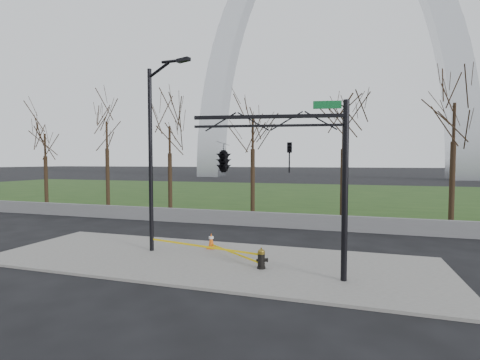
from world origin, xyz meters
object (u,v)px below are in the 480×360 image
(traffic_cone, at_px, (211,241))
(traffic_signal_mast, at_px, (246,158))
(fire_hydrant, at_px, (262,259))
(street_light, at_px, (154,146))

(traffic_cone, relative_size, traffic_signal_mast, 0.12)
(traffic_cone, bearing_deg, traffic_signal_mast, -51.42)
(fire_hydrant, xyz_separation_m, traffic_cone, (-2.87, 2.20, -0.00))
(fire_hydrant, distance_m, traffic_cone, 3.61)
(fire_hydrant, bearing_deg, traffic_signal_mast, -113.60)
(street_light, bearing_deg, traffic_signal_mast, -6.20)
(street_light, relative_size, traffic_signal_mast, 1.37)
(fire_hydrant, relative_size, traffic_cone, 1.10)
(traffic_cone, bearing_deg, fire_hydrant, -37.46)
(fire_hydrant, distance_m, traffic_signal_mast, 3.84)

